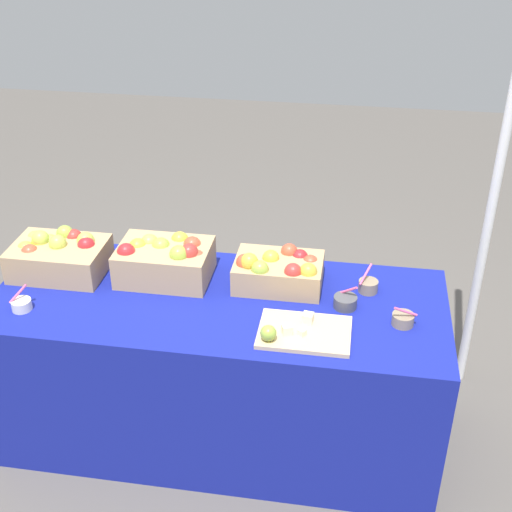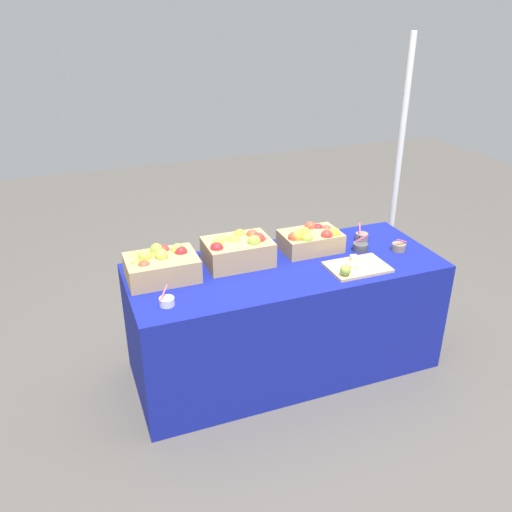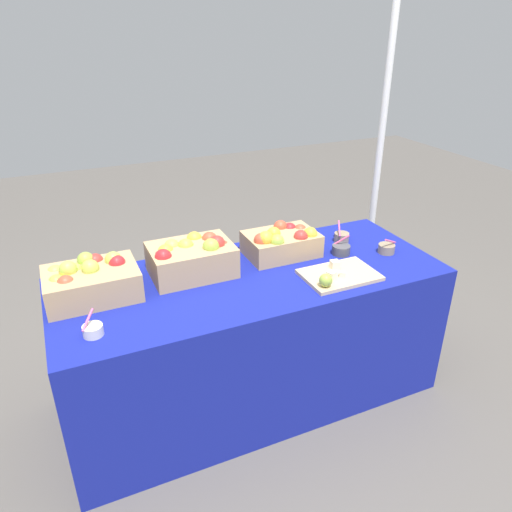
# 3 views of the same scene
# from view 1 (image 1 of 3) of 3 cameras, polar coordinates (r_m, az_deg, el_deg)

# --- Properties ---
(ground_plane) EXTENTS (10.00, 10.00, 0.00)m
(ground_plane) POSITION_cam_1_polar(r_m,az_deg,el_deg) (3.34, -2.80, -14.16)
(ground_plane) COLOR #56514C
(table) EXTENTS (1.90, 0.76, 0.74)m
(table) POSITION_cam_1_polar(r_m,az_deg,el_deg) (3.09, -2.97, -9.25)
(table) COLOR navy
(table) RESTS_ON ground_plane
(apple_crate_left) EXTENTS (0.40, 0.28, 0.18)m
(apple_crate_left) POSITION_cam_1_polar(r_m,az_deg,el_deg) (3.14, -16.10, 0.11)
(apple_crate_left) COLOR tan
(apple_crate_left) RESTS_ON table
(apple_crate_middle) EXTENTS (0.40, 0.28, 0.19)m
(apple_crate_middle) POSITION_cam_1_polar(r_m,az_deg,el_deg) (2.99, -7.59, -0.27)
(apple_crate_middle) COLOR tan
(apple_crate_middle) RESTS_ON table
(apple_crate_right) EXTENTS (0.37, 0.25, 0.17)m
(apple_crate_right) POSITION_cam_1_polar(r_m,az_deg,el_deg) (2.92, 1.93, -1.20)
(apple_crate_right) COLOR tan
(apple_crate_right) RESTS_ON table
(cutting_board_front) EXTENTS (0.36, 0.25, 0.08)m
(cutting_board_front) POSITION_cam_1_polar(r_m,az_deg,el_deg) (2.66, 3.66, -6.31)
(cutting_board_front) COLOR #D1B284
(cutting_board_front) RESTS_ON table
(sample_bowl_near) EXTENTS (0.08, 0.10, 0.11)m
(sample_bowl_near) POSITION_cam_1_polar(r_m,az_deg,el_deg) (2.94, 9.29, -2.46)
(sample_bowl_near) COLOR gray
(sample_bowl_near) RESTS_ON table
(sample_bowl_mid) EXTENTS (0.10, 0.09, 0.10)m
(sample_bowl_mid) POSITION_cam_1_polar(r_m,az_deg,el_deg) (2.76, 12.11, -5.16)
(sample_bowl_mid) COLOR gray
(sample_bowl_mid) RESTS_ON table
(sample_bowl_far) EXTENTS (0.10, 0.10, 0.10)m
(sample_bowl_far) POSITION_cam_1_polar(r_m,az_deg,el_deg) (2.83, 7.43, -3.79)
(sample_bowl_far) COLOR #4C4C51
(sample_bowl_far) RESTS_ON table
(sample_bowl_extra) EXTENTS (0.08, 0.09, 0.10)m
(sample_bowl_extra) POSITION_cam_1_polar(r_m,az_deg,el_deg) (2.95, -18.90, -3.83)
(sample_bowl_extra) COLOR silver
(sample_bowl_extra) RESTS_ON table
(tent_pole) EXTENTS (0.04, 0.04, 2.00)m
(tent_pole) POSITION_cam_1_polar(r_m,az_deg,el_deg) (3.24, 19.03, 4.19)
(tent_pole) COLOR white
(tent_pole) RESTS_ON ground_plane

